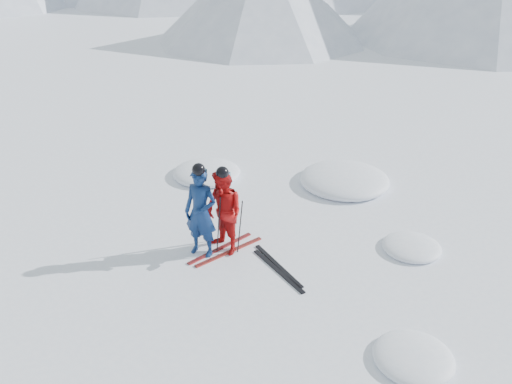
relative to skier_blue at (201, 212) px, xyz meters
The scene contains 12 objects.
ground 2.72m from the skier_blue, 15.54° to the left, with size 160.00×160.00×0.00m, color white.
skier_blue is the anchor object (origin of this frame).
skier_red 0.47m from the skier_blue, 46.29° to the left, with size 0.89×0.69×1.83m, color #B30E0E.
pole_blue_left 0.47m from the skier_blue, 153.43° to the left, with size 0.02×0.02×1.29m, color black.
pole_blue_right 0.48m from the skier_blue, 45.00° to the left, with size 0.02×0.02×1.29m, color black.
pole_red_left 0.69m from the skier_blue, 88.10° to the left, with size 0.02×0.02×1.22m, color black.
pole_red_right 0.86m from the skier_blue, 38.01° to the left, with size 0.02×0.02×1.22m, color black.
ski_worn_left 1.03m from the skier_blue, 59.17° to the left, with size 0.09×1.70×0.03m, color black.
ski_worn_right 1.10m from the skier_blue, 37.25° to the left, with size 0.09×1.70×0.03m, color black.
ski_loose_a 1.89m from the skier_blue, 18.20° to the left, with size 0.09×1.70×0.03m, color black.
ski_loose_b 1.94m from the skier_blue, 12.31° to the left, with size 0.09×1.70×0.03m, color black.
snow_lumps 3.78m from the skier_blue, 80.86° to the left, with size 8.69×6.95×0.52m.
Camera 1 is at (3.99, -7.80, 6.26)m, focal length 38.00 mm.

